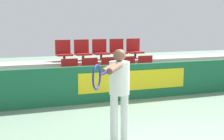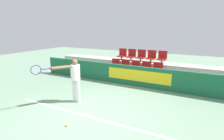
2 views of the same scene
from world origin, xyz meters
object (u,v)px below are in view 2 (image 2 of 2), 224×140
object	(u,v)px
stadium_chair_1	(125,66)
stadium_chair_2	(135,67)
stadium_chair_7	(141,56)
stadium_chair_8	(151,57)
stadium_chair_0	(115,65)
tennis_ball	(67,125)
stadium_chair_5	(122,54)
stadium_chair_3	(146,69)
tennis_player	(73,76)
stadium_chair_6	(131,55)
stadium_chair_9	(162,57)
stadium_chair_4	(157,70)

from	to	relation	value
stadium_chair_1	stadium_chair_2	world-z (taller)	same
stadium_chair_7	stadium_chair_8	xyz separation A→B (m)	(0.56, 0.00, 0.00)
stadium_chair_0	stadium_chair_7	distance (m)	1.51
stadium_chair_2	stadium_chair_8	size ratio (longest dim) A/B	1.00
stadium_chair_8	tennis_ball	size ratio (longest dim) A/B	9.18
stadium_chair_5	stadium_chair_3	bearing A→B (deg)	-28.33
stadium_chair_0	stadium_chair_3	distance (m)	1.68
stadium_chair_0	tennis_player	xyz separation A→B (m)	(0.05, -3.45, 0.27)
stadium_chair_6	tennis_player	size ratio (longest dim) A/B	0.38
stadium_chair_1	tennis_ball	world-z (taller)	stadium_chair_1
stadium_chair_1	stadium_chair_3	bearing A→B (deg)	0.00
stadium_chair_8	stadium_chair_9	bearing A→B (deg)	0.00
stadium_chair_4	tennis_player	bearing A→B (deg)	-122.52
stadium_chair_5	tennis_ball	bearing A→B (deg)	-80.98
stadium_chair_7	stadium_chair_9	xyz separation A→B (m)	(1.12, 0.00, 0.00)
stadium_chair_3	stadium_chair_5	distance (m)	1.97
stadium_chair_7	tennis_ball	bearing A→B (deg)	-92.07
stadium_chair_2	stadium_chair_3	xyz separation A→B (m)	(0.56, 0.00, 0.00)
stadium_chair_1	stadium_chair_2	distance (m)	0.56
stadium_chair_5	stadium_chair_8	xyz separation A→B (m)	(1.68, 0.00, 0.00)
stadium_chair_3	stadium_chair_1	bearing A→B (deg)	180.00
tennis_player	stadium_chair_8	bearing A→B (deg)	103.18
stadium_chair_6	tennis_ball	world-z (taller)	stadium_chair_6
stadium_chair_2	stadium_chair_9	size ratio (longest dim) A/B	1.00
stadium_chair_4	tennis_ball	world-z (taller)	stadium_chair_4
stadium_chair_8	stadium_chair_1	bearing A→B (deg)	-141.03
stadium_chair_2	stadium_chair_4	size ratio (longest dim) A/B	1.00
stadium_chair_5	stadium_chair_9	distance (m)	2.24
stadium_chair_0	stadium_chair_1	bearing A→B (deg)	0.00
stadium_chair_2	tennis_ball	size ratio (longest dim) A/B	9.18
stadium_chair_5	stadium_chair_2	bearing A→B (deg)	-38.97
stadium_chair_7	stadium_chair_9	distance (m)	1.12
stadium_chair_0	stadium_chair_5	bearing A→B (deg)	90.00
stadium_chair_2	stadium_chair_6	distance (m)	1.16
stadium_chair_3	tennis_player	size ratio (longest dim) A/B	0.38
stadium_chair_0	stadium_chair_2	world-z (taller)	same
stadium_chair_0	stadium_chair_9	bearing A→B (deg)	22.02
stadium_chair_8	tennis_player	size ratio (longest dim) A/B	0.38
stadium_chair_6	stadium_chair_9	bearing A→B (deg)	0.00
stadium_chair_3	stadium_chair_8	bearing A→B (deg)	90.00
stadium_chair_1	stadium_chair_5	world-z (taller)	stadium_chair_5
stadium_chair_0	tennis_ball	distance (m)	4.99
stadium_chair_6	stadium_chair_9	size ratio (longest dim) A/B	1.00
stadium_chair_8	stadium_chair_6	bearing A→B (deg)	180.00
stadium_chair_3	stadium_chair_8	size ratio (longest dim) A/B	1.00
stadium_chair_0	tennis_player	distance (m)	3.46
stadium_chair_6	stadium_chair_5	bearing A→B (deg)	180.00
stadium_chair_0	stadium_chair_8	xyz separation A→B (m)	(1.68, 0.91, 0.46)
stadium_chair_5	stadium_chair_7	distance (m)	1.12
stadium_chair_0	tennis_ball	bearing A→B (deg)	-79.33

